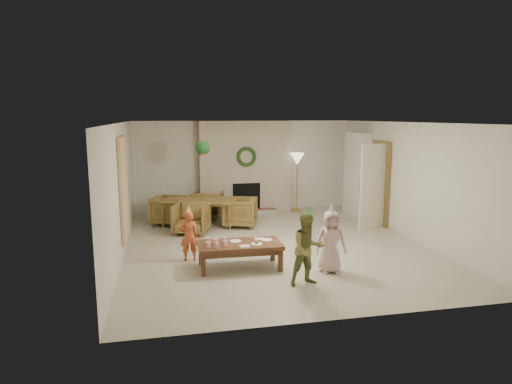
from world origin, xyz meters
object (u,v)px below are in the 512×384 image
object	(u,v)px
dining_chair_near	(191,218)
dining_chair_far	(207,205)
coffee_table_top	(240,245)
dining_chair_right	(240,212)
child_red	(189,236)
dining_chair_left	(169,210)
child_pink	(331,242)
child_plaid	(308,249)
dining_table	(200,212)

from	to	relation	value
dining_chair_near	dining_chair_far	xyz separation A→B (m)	(0.51, 1.49, 0.00)
dining_chair_near	coffee_table_top	xyz separation A→B (m)	(0.68, -2.49, 0.06)
dining_chair_right	child_red	size ratio (longest dim) A/B	0.83
dining_chair_left	child_pink	bearing A→B (deg)	-127.69
coffee_table_top	child_plaid	distance (m)	1.35
dining_chair_far	dining_chair_right	distance (m)	1.26
dining_chair_far	child_red	xyz separation A→B (m)	(-0.67, -3.40, 0.11)
child_pink	dining_chair_left	bearing A→B (deg)	129.57
dining_table	dining_chair_right	distance (m)	0.99
dining_table	dining_chair_far	bearing A→B (deg)	90.00
dining_chair_near	child_plaid	bearing A→B (deg)	-46.42
child_red	child_pink	distance (m)	2.57
dining_table	child_pink	bearing A→B (deg)	-44.26
dining_table	dining_chair_far	world-z (taller)	dining_chair_far
dining_chair_right	child_plaid	bearing A→B (deg)	24.88
child_plaid	coffee_table_top	bearing A→B (deg)	125.80
dining_chair_right	dining_chair_left	bearing A→B (deg)	-90.00
dining_table	child_red	distance (m)	2.69
coffee_table_top	child_red	distance (m)	1.03
dining_chair_left	child_pink	xyz separation A→B (m)	(2.64, -4.01, 0.19)
dining_chair_right	coffee_table_top	distance (m)	2.96
child_red	dining_chair_right	bearing A→B (deg)	-119.83
dining_chair_near	dining_chair_left	size ratio (longest dim) A/B	1.00
dining_chair_near	dining_chair_right	bearing A→B (deg)	38.66
dining_chair_far	child_pink	world-z (taller)	child_pink
dining_chair_left	coffee_table_top	xyz separation A→B (m)	(1.17, -3.49, 0.06)
dining_chair_right	coffee_table_top	size ratio (longest dim) A/B	0.53
dining_chair_near	coffee_table_top	distance (m)	2.58
dining_table	dining_chair_near	bearing A→B (deg)	-90.00
dining_chair_far	child_plaid	bearing A→B (deg)	121.23
dining_chair_left	coffee_table_top	distance (m)	3.69
dining_chair_left	child_pink	world-z (taller)	child_pink
coffee_table_top	child_plaid	bearing A→B (deg)	-45.99
dining_table	child_plaid	xyz separation A→B (m)	(1.33, -4.22, 0.26)
dining_chair_near	dining_chair_left	distance (m)	1.11
dining_chair_right	child_pink	distance (m)	3.58
child_red	dining_chair_far	bearing A→B (deg)	-101.01
coffee_table_top	dining_chair_left	bearing A→B (deg)	109.49
dining_chair_far	dining_chair_right	size ratio (longest dim) A/B	1.00
dining_chair_far	child_pink	size ratio (longest dim) A/B	0.72
coffee_table_top	child_red	world-z (taller)	child_red
coffee_table_top	child_red	bearing A→B (deg)	146.14
dining_chair_right	coffee_table_top	bearing A→B (deg)	9.07
dining_chair_near	child_red	world-z (taller)	child_red
dining_chair_far	coffee_table_top	distance (m)	3.99
dining_chair_far	dining_chair_left	xyz separation A→B (m)	(-1.00, -0.49, 0.00)
dining_chair_near	child_plaid	world-z (taller)	child_plaid
dining_chair_far	child_pink	distance (m)	4.80
coffee_table_top	dining_chair_far	bearing A→B (deg)	93.41
dining_chair_far	dining_chair_left	size ratio (longest dim) A/B	1.00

